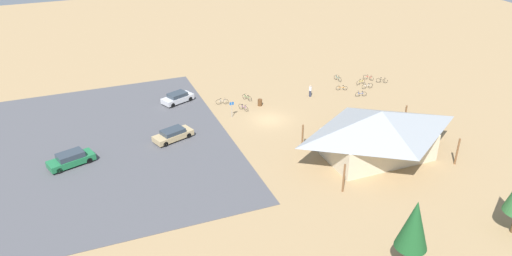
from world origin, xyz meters
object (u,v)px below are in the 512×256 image
at_px(lot_sign, 232,107).
at_px(bicycle_yellow_by_bin, 361,82).
at_px(bike_pavilion, 380,131).
at_px(visitor_near_lot, 310,91).
at_px(bicycle_green_near_sign, 247,98).
at_px(bicycle_purple_edge_north, 243,108).
at_px(car_silver_inner_stall, 178,98).
at_px(car_tan_end_stall, 173,134).
at_px(bicycle_teal_mid_cluster, 338,78).
at_px(bicycle_black_yard_right, 382,80).
at_px(bicycle_white_lone_east, 367,86).
at_px(bicycle_silver_edge_south, 222,102).
at_px(car_green_front_row, 71,159).
at_px(bicycle_orange_lone_west, 342,88).
at_px(bicycle_red_yard_front, 368,78).
at_px(bicycle_blue_yard_left, 361,94).
at_px(pine_midwest, 414,225).
at_px(trash_bin, 260,102).

distance_m(lot_sign, bicycle_yellow_by_bin, 21.65).
xyz_separation_m(bike_pavilion, visitor_near_lot, (-0.82, -17.47, -2.30)).
distance_m(bicycle_green_near_sign, bicycle_purple_edge_north, 3.31).
bearing_deg(car_silver_inner_stall, car_tan_end_stall, 73.58).
distance_m(bicycle_purple_edge_north, car_silver_inner_stall, 9.32).
bearing_deg(bicycle_green_near_sign, bicycle_teal_mid_cluster, -173.67).
relative_size(bicycle_yellow_by_bin, car_tan_end_stall, 0.33).
bearing_deg(bicycle_yellow_by_bin, bike_pavilion, 62.21).
xyz_separation_m(bicycle_yellow_by_bin, bicycle_black_yard_right, (-3.29, 0.59, -0.00)).
bearing_deg(bicycle_white_lone_east, car_tan_end_stall, 9.45).
xyz_separation_m(bicycle_silver_edge_south, visitor_near_lot, (-12.28, 2.02, 0.51)).
distance_m(bicycle_silver_edge_south, car_green_front_row, 21.80).
xyz_separation_m(bicycle_silver_edge_south, car_tan_end_stall, (8.45, 7.48, 0.33)).
height_order(bicycle_yellow_by_bin, car_silver_inner_stall, car_silver_inner_stall).
bearing_deg(bicycle_green_near_sign, car_silver_inner_stall, -16.43).
bearing_deg(bicycle_yellow_by_bin, car_silver_inner_stall, -7.59).
height_order(lot_sign, car_tan_end_stall, lot_sign).
height_order(bicycle_orange_lone_west, bicycle_purple_edge_north, bicycle_purple_edge_north).
xyz_separation_m(bicycle_silver_edge_south, bicycle_purple_edge_north, (-2.02, 2.85, 0.01)).
bearing_deg(bike_pavilion, lot_sign, -52.96).
relative_size(bicycle_silver_edge_south, bicycle_red_yard_front, 1.19).
bearing_deg(visitor_near_lot, bicycle_green_near_sign, -13.47).
xyz_separation_m(bicycle_green_near_sign, bicycle_teal_mid_cluster, (-15.27, -1.69, 0.00)).
bearing_deg(bicycle_orange_lone_west, bicycle_red_yard_front, -161.02).
xyz_separation_m(bicycle_teal_mid_cluster, bicycle_red_yard_front, (-4.49, 1.43, -0.02)).
bearing_deg(bicycle_blue_yard_left, bicycle_red_yard_front, -132.01).
bearing_deg(bicycle_red_yard_front, lot_sign, 10.97).
distance_m(pine_midwest, bicycle_blue_yard_left, 34.14).
distance_m(lot_sign, bicycle_black_yard_right, 24.83).
xyz_separation_m(bicycle_teal_mid_cluster, bicycle_purple_edge_north, (16.88, 4.59, 0.01)).
xyz_separation_m(car_tan_end_stall, car_silver_inner_stall, (-3.01, -10.20, 0.02)).
bearing_deg(car_green_front_row, lot_sign, -166.33).
height_order(bicycle_green_near_sign, bicycle_yellow_by_bin, bicycle_yellow_by_bin).
bearing_deg(bicycle_black_yard_right, bicycle_white_lone_east, 18.55).
xyz_separation_m(lot_sign, bicycle_blue_yard_left, (-18.96, 0.44, -1.05)).
relative_size(bicycle_orange_lone_west, car_tan_end_stall, 0.31).
relative_size(bicycle_blue_yard_left, car_silver_inner_stall, 0.34).
height_order(bicycle_white_lone_east, bicycle_orange_lone_west, bicycle_white_lone_east).
relative_size(bicycle_white_lone_east, car_green_front_row, 0.34).
xyz_separation_m(bicycle_green_near_sign, bicycle_red_yard_front, (-19.77, -0.27, -0.02)).
bearing_deg(car_green_front_row, bicycle_silver_edge_south, -155.51).
height_order(bicycle_orange_lone_west, bicycle_silver_edge_south, bicycle_silver_edge_south).
bearing_deg(pine_midwest, bike_pavilion, -116.29).
distance_m(trash_bin, car_silver_inner_stall, 11.22).
bearing_deg(car_silver_inner_stall, trash_bin, 153.60).
xyz_separation_m(trash_bin, bicycle_yellow_by_bin, (-16.70, -1.42, -0.08)).
distance_m(bike_pavilion, bicycle_silver_edge_south, 22.79).
height_order(bicycle_red_yard_front, car_silver_inner_stall, car_silver_inner_stall).
relative_size(bicycle_green_near_sign, car_silver_inner_stall, 0.33).
xyz_separation_m(lot_sign, bicycle_green_near_sign, (-3.68, -4.28, -1.03)).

